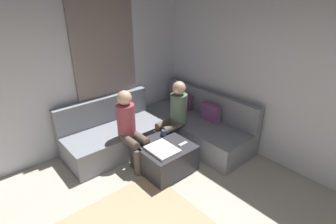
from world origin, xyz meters
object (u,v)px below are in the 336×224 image
object	(u,v)px
game_remote	(183,144)
ottoman	(164,157)
person_on_couch_back	(174,114)
sectional_couch	(162,129)
coffee_mug	(164,133)
person_on_couch_side	(130,126)

from	to	relation	value
game_remote	ottoman	bearing A→B (deg)	-129.29
game_remote	person_on_couch_back	bearing A→B (deg)	151.12
ottoman	game_remote	world-z (taller)	game_remote
sectional_couch	person_on_couch_back	size ratio (longest dim) A/B	2.12
ottoman	game_remote	distance (m)	0.36
coffee_mug	person_on_couch_back	bearing A→B (deg)	110.33
ottoman	person_on_couch_side	xyz separation A→B (m)	(-0.45, -0.30, 0.45)
sectional_couch	person_on_couch_back	world-z (taller)	person_on_couch_back
coffee_mug	ottoman	bearing A→B (deg)	-39.29
person_on_couch_back	person_on_couch_side	xyz separation A→B (m)	(-0.11, -0.80, 0.00)
sectional_couch	person_on_couch_back	distance (m)	0.46
game_remote	person_on_couch_side	distance (m)	0.85
sectional_couch	game_remote	distance (m)	0.83
person_on_couch_back	game_remote	bearing A→B (deg)	151.12
game_remote	person_on_couch_side	world-z (taller)	person_on_couch_side
coffee_mug	game_remote	xyz separation A→B (m)	(0.40, 0.04, -0.04)
game_remote	person_on_couch_back	distance (m)	0.64
sectional_couch	person_on_couch_back	xyz separation A→B (m)	(0.26, 0.06, 0.38)
sectional_couch	ottoman	bearing A→B (deg)	-37.00
sectional_couch	ottoman	xyz separation A→B (m)	(0.60, -0.45, -0.07)
coffee_mug	person_on_couch_back	distance (m)	0.40
coffee_mug	sectional_couch	bearing A→B (deg)	144.39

